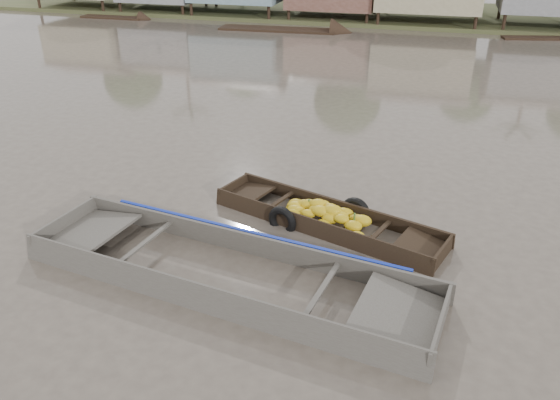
# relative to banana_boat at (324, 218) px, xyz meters

# --- Properties ---
(ground) EXTENTS (120.00, 120.00, 0.00)m
(ground) POSITION_rel_banana_boat_xyz_m (-1.34, -1.77, -0.16)
(ground) COLOR #50463D
(ground) RESTS_ON ground
(banana_boat) EXTENTS (5.74, 3.03, 0.78)m
(banana_boat) POSITION_rel_banana_boat_xyz_m (0.00, 0.00, 0.00)
(banana_boat) COLOR black
(banana_boat) RESTS_ON ground
(viewer_boat) EXTENTS (8.61, 3.42, 0.67)m
(viewer_boat) POSITION_rel_banana_boat_xyz_m (-1.34, -2.68, -0.08)
(viewer_boat) COLOR #45413B
(viewer_boat) RESTS_ON ground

